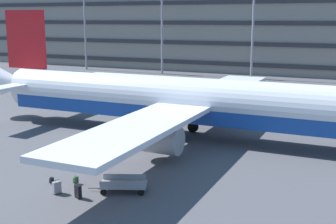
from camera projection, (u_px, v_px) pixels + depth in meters
ground_plane at (162, 135)px, 37.72m from camera, size 600.00×600.00×0.00m
terminal_structure at (283, 23)px, 83.49m from camera, size 124.20×20.80×17.59m
airliner at (199, 103)px, 36.16m from camera, size 42.83×34.66×10.35m
light_mast_left at (162, 5)px, 76.83m from camera, size 1.80×0.50×20.26m
suitcase_laid_flat at (78, 191)px, 24.33m from camera, size 0.50×0.39×0.95m
suitcase_red at (57, 187)px, 24.96m from camera, size 0.41×0.52×0.83m
backpack_purple at (51, 181)px, 26.45m from camera, size 0.33×0.23×0.48m
backpack_scuffed at (76, 180)px, 26.44m from camera, size 0.40×0.33×0.53m
baggage_cart at (123, 184)px, 25.24m from camera, size 3.31×2.20×0.82m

